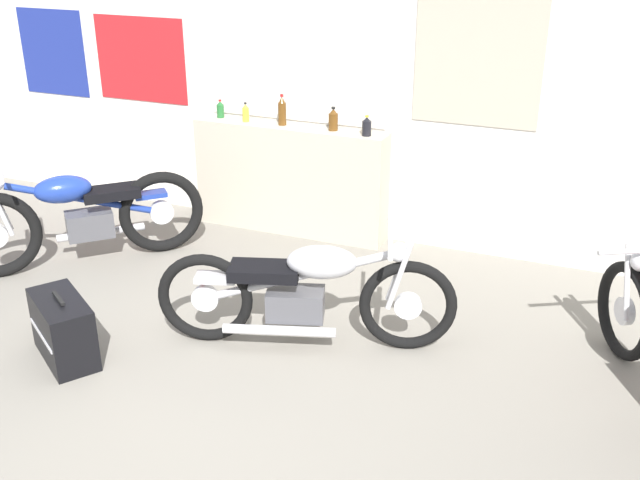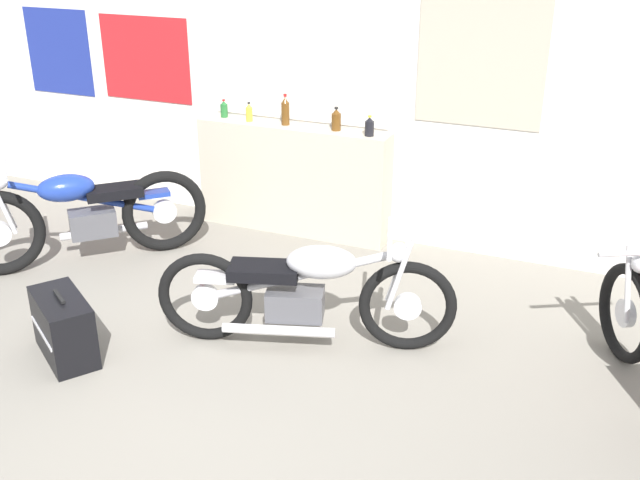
# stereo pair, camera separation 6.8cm
# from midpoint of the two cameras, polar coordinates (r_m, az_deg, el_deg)

# --- Properties ---
(ground_plane) EXTENTS (24.00, 24.00, 0.00)m
(ground_plane) POSITION_cam_midpoint_polar(r_m,az_deg,el_deg) (4.44, -11.13, -14.19)
(ground_plane) COLOR gray
(wall_back) EXTENTS (10.00, 0.07, 2.80)m
(wall_back) POSITION_cam_midpoint_polar(r_m,az_deg,el_deg) (6.45, 3.03, 12.10)
(wall_back) COLOR silver
(wall_back) RESTS_ON ground_plane
(sill_counter) EXTENTS (1.78, 0.28, 0.99)m
(sill_counter) POSITION_cam_midpoint_polar(r_m,az_deg,el_deg) (6.76, -2.57, 4.63)
(sill_counter) COLOR #B7AD99
(sill_counter) RESTS_ON ground_plane
(bottle_leftmost) EXTENTS (0.07, 0.07, 0.16)m
(bottle_leftmost) POSITION_cam_midpoint_polar(r_m,az_deg,el_deg) (6.94, -7.89, 9.81)
(bottle_leftmost) COLOR #23662D
(bottle_leftmost) RESTS_ON sill_counter
(bottle_left_center) EXTENTS (0.06, 0.06, 0.17)m
(bottle_left_center) POSITION_cam_midpoint_polar(r_m,az_deg,el_deg) (6.77, -5.98, 9.60)
(bottle_left_center) COLOR gold
(bottle_left_center) RESTS_ON sill_counter
(bottle_center) EXTENTS (0.07, 0.07, 0.27)m
(bottle_center) POSITION_cam_midpoint_polar(r_m,az_deg,el_deg) (6.62, -3.21, 9.76)
(bottle_center) COLOR #5B3814
(bottle_center) RESTS_ON sill_counter
(bottle_right_center) EXTENTS (0.08, 0.08, 0.20)m
(bottle_right_center) POSITION_cam_midpoint_polar(r_m,az_deg,el_deg) (6.45, 0.71, 9.13)
(bottle_right_center) COLOR #5B3814
(bottle_right_center) RESTS_ON sill_counter
(bottle_rightmost) EXTENTS (0.08, 0.08, 0.17)m
(bottle_rightmost) POSITION_cam_midpoint_polar(r_m,az_deg,el_deg) (6.30, 3.26, 8.62)
(bottle_rightmost) COLOR black
(bottle_rightmost) RESTS_ON sill_counter
(motorcycle_blue) EXTENTS (1.51, 1.51, 0.90)m
(motorcycle_blue) POSITION_cam_midpoint_polar(r_m,az_deg,el_deg) (6.42, -18.09, 1.78)
(motorcycle_blue) COLOR black
(motorcycle_blue) RESTS_ON ground_plane
(motorcycle_silver) EXTENTS (1.93, 0.82, 0.82)m
(motorcycle_silver) POSITION_cam_midpoint_polar(r_m,az_deg,el_deg) (4.94, -1.52, -3.88)
(motorcycle_silver) COLOR black
(motorcycle_silver) RESTS_ON ground_plane
(hard_case_black) EXTENTS (0.63, 0.55, 0.45)m
(hard_case_black) POSITION_cam_midpoint_polar(r_m,az_deg,el_deg) (5.18, -19.34, -6.43)
(hard_case_black) COLOR black
(hard_case_black) RESTS_ON ground_plane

